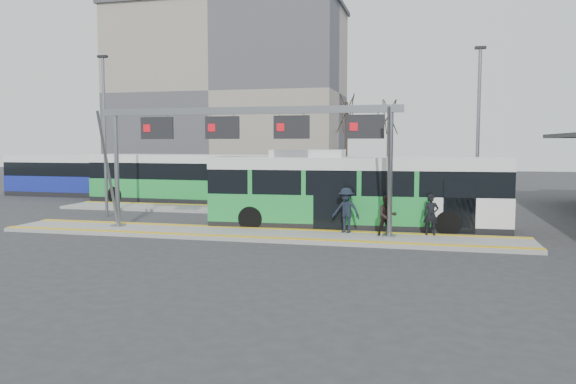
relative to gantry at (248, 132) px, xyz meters
name	(u,v)px	position (x,y,z in m)	size (l,w,h in m)	color
ground	(255,236)	(0.35, -0.25, -4.30)	(120.00, 120.00, 0.00)	#2D2D30
platform_main	(255,234)	(0.35, -0.25, -4.22)	(22.00, 3.00, 0.15)	gray
platform_second	(229,209)	(-3.65, 7.75, -4.22)	(20.00, 3.00, 0.15)	gray
tactile_main	(255,232)	(0.35, -0.25, -4.14)	(22.00, 2.65, 0.02)	yellow
tactile_second	(236,206)	(-3.65, 8.90, -4.14)	(20.00, 0.35, 0.02)	yellow
gantry	(248,132)	(0.00, 0.00, 0.00)	(13.00, 1.68, 5.20)	slate
apartment_block	(229,93)	(-13.65, 35.75, 4.91)	(24.50, 12.50, 18.40)	gray
hero_bus	(355,193)	(4.15, 2.60, -2.67)	(13.08, 3.49, 3.56)	black
bg_bus_green	(185,179)	(-7.90, 11.13, -2.76)	(12.57, 3.18, 3.12)	black
bg_bus_blue	(82,176)	(-17.13, 13.63, -2.84)	(11.39, 2.72, 2.96)	black
passenger_a	(431,215)	(7.45, 0.78, -3.33)	(0.60, 0.39, 1.65)	black
passenger_b	(387,216)	(5.74, 0.19, -3.34)	(0.79, 0.61, 1.62)	black
passenger_c	(346,210)	(4.04, 0.61, -3.22)	(1.20, 0.69, 1.87)	black
tree_left	(346,114)	(0.17, 28.24, 2.17)	(1.40, 1.40, 8.53)	#382B21
tree_mid	(389,118)	(3.58, 33.62, 2.03)	(1.40, 1.40, 8.35)	#382B21
tree_far	(165,118)	(-19.71, 32.59, 2.16)	(1.40, 1.40, 8.52)	#382B21
lamp_west	(105,132)	(-9.00, 3.74, 0.11)	(0.50, 0.25, 8.33)	slate
lamp_east	(478,132)	(9.51, 5.00, 0.07)	(0.50, 0.25, 8.25)	slate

